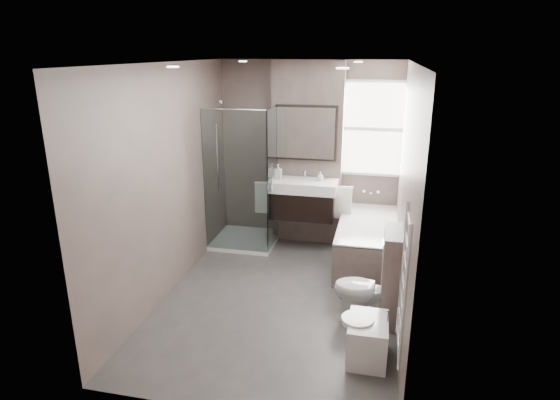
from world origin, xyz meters
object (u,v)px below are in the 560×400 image
(bathtub, at_px, (367,241))
(vanity, at_px, (303,198))
(bidet, at_px, (367,339))
(toilet, at_px, (366,290))

(bathtub, bearing_deg, vanity, 160.63)
(vanity, distance_m, bidet, 2.65)
(bidet, bearing_deg, vanity, 112.98)
(bathtub, distance_m, toilet, 1.40)
(vanity, bearing_deg, bathtub, -19.37)
(toilet, bearing_deg, vanity, -148.44)
(vanity, xyz_separation_m, bidet, (1.01, -2.39, -0.53))
(bathtub, height_order, toilet, toilet)
(bathtub, bearing_deg, toilet, -88.16)
(bathtub, xyz_separation_m, bidet, (0.09, -2.07, -0.11))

